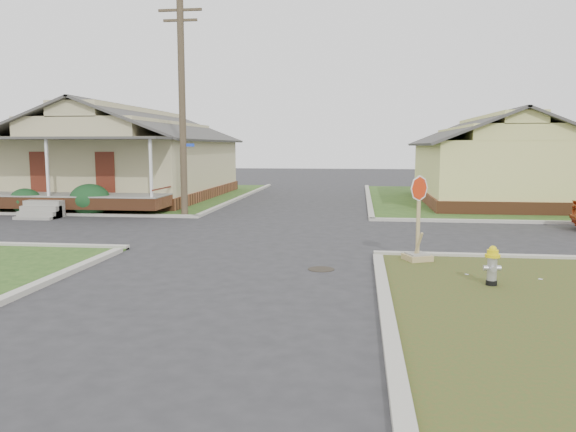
# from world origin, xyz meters

# --- Properties ---
(ground) EXTENTS (120.00, 120.00, 0.00)m
(ground) POSITION_xyz_m (0.00, 0.00, 0.00)
(ground) COLOR #29292B
(ground) RESTS_ON ground
(verge_far_left) EXTENTS (19.00, 19.00, 0.05)m
(verge_far_left) POSITION_xyz_m (-13.00, 18.00, 0.03)
(verge_far_left) COLOR #284819
(verge_far_left) RESTS_ON ground
(curbs) EXTENTS (80.00, 40.00, 0.12)m
(curbs) POSITION_xyz_m (0.00, 5.00, 0.00)
(curbs) COLOR #AEAB9D
(curbs) RESTS_ON ground
(manhole) EXTENTS (0.64, 0.64, 0.01)m
(manhole) POSITION_xyz_m (2.20, -0.50, 0.01)
(manhole) COLOR black
(manhole) RESTS_ON ground
(corner_house) EXTENTS (10.10, 15.50, 5.30)m
(corner_house) POSITION_xyz_m (-10.00, 16.68, 2.28)
(corner_house) COLOR brown
(corner_house) RESTS_ON ground
(side_house_yellow) EXTENTS (7.60, 11.60, 4.70)m
(side_house_yellow) POSITION_xyz_m (10.00, 16.50, 2.19)
(side_house_yellow) COLOR brown
(side_house_yellow) RESTS_ON ground
(utility_pole) EXTENTS (1.80, 0.28, 9.00)m
(utility_pole) POSITION_xyz_m (-4.20, 8.90, 4.66)
(utility_pole) COLOR #403425
(utility_pole) RESTS_ON ground
(fire_hydrant) EXTENTS (0.31, 0.31, 0.84)m
(fire_hydrant) POSITION_xyz_m (5.88, -1.77, 0.51)
(fire_hydrant) COLOR black
(fire_hydrant) RESTS_ON ground
(stop_sign) EXTENTS (0.62, 0.60, 2.18)m
(stop_sign) POSITION_xyz_m (4.59, 0.67, 0.52)
(stop_sign) COLOR #A28B58
(stop_sign) RESTS_ON ground
(hedge_left) EXTENTS (1.42, 1.17, 1.09)m
(hedge_left) POSITION_xyz_m (-11.34, 8.86, 0.59)
(hedge_left) COLOR #153A1B
(hedge_left) RESTS_ON verge_far_left
(hedge_right) EXTENTS (1.61, 1.32, 1.23)m
(hedge_right) POSITION_xyz_m (-8.42, 8.97, 0.66)
(hedge_right) COLOR #153A1B
(hedge_right) RESTS_ON verge_far_left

